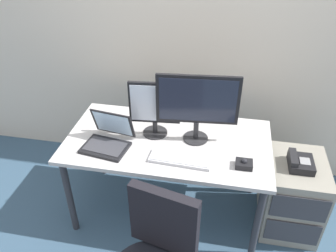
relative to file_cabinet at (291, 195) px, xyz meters
name	(u,v)px	position (x,y,z in m)	size (l,w,h in m)	color
ground_plane	(168,208)	(-0.95, -0.05, -0.30)	(8.00, 8.00, 0.00)	#355068
back_wall	(186,15)	(-0.95, 0.70, 1.10)	(6.00, 0.10, 2.80)	beige
desk	(168,148)	(-0.95, -0.05, 0.35)	(1.48, 0.79, 0.72)	beige
file_cabinet	(291,195)	(0.00, 0.00, 0.00)	(0.42, 0.53, 0.59)	gray
desk_phone	(300,163)	(-0.01, -0.02, 0.33)	(0.17, 0.20, 0.09)	black
monitor_main	(197,103)	(-0.76, 0.00, 0.72)	(0.57, 0.18, 0.51)	#262628
monitor_side	(155,107)	(-1.06, 0.01, 0.65)	(0.37, 0.18, 0.42)	#262628
keyboard	(180,159)	(-0.82, -0.26, 0.44)	(0.42, 0.16, 0.03)	silver
laptop	(108,139)	(-1.35, -0.18, 0.48)	(0.35, 0.33, 0.23)	black
trackball_mouse	(244,164)	(-0.41, -0.25, 0.45)	(0.11, 0.09, 0.07)	black
coffee_mug	(186,113)	(-0.86, 0.25, 0.48)	(0.10, 0.09, 0.11)	silver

